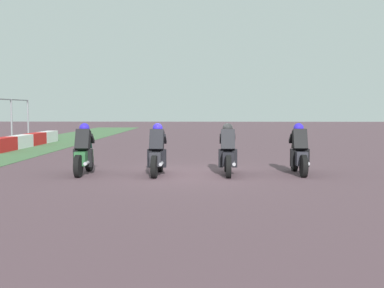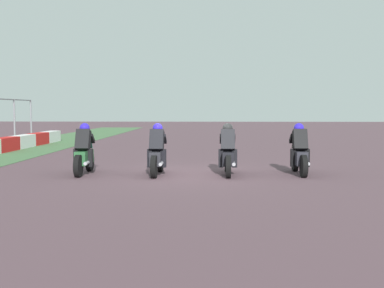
# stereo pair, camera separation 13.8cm
# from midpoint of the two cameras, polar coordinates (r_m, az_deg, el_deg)

# --- Properties ---
(ground_plane) EXTENTS (120.00, 120.00, 0.00)m
(ground_plane) POSITION_cam_midpoint_polar(r_m,az_deg,el_deg) (14.39, 0.00, -3.57)
(ground_plane) COLOR #503A42
(rider_lane_a) EXTENTS (2.04, 0.54, 1.51)m
(rider_lane_a) POSITION_cam_midpoint_polar(r_m,az_deg,el_deg) (14.72, 12.68, -1.06)
(rider_lane_a) COLOR black
(rider_lane_a) RESTS_ON ground_plane
(rider_lane_b) EXTENTS (2.04, 0.54, 1.51)m
(rider_lane_b) POSITION_cam_midpoint_polar(r_m,az_deg,el_deg) (14.28, 4.47, -1.13)
(rider_lane_b) COLOR black
(rider_lane_b) RESTS_ON ground_plane
(rider_lane_c) EXTENTS (2.04, 0.54, 1.51)m
(rider_lane_c) POSITION_cam_midpoint_polar(r_m,az_deg,el_deg) (14.26, -3.79, -1.13)
(rider_lane_c) COLOR black
(rider_lane_c) RESTS_ON ground_plane
(rider_lane_d) EXTENTS (2.04, 0.54, 1.51)m
(rider_lane_d) POSITION_cam_midpoint_polar(r_m,az_deg,el_deg) (14.73, -12.22, -1.05)
(rider_lane_d) COLOR black
(rider_lane_d) RESTS_ON ground_plane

